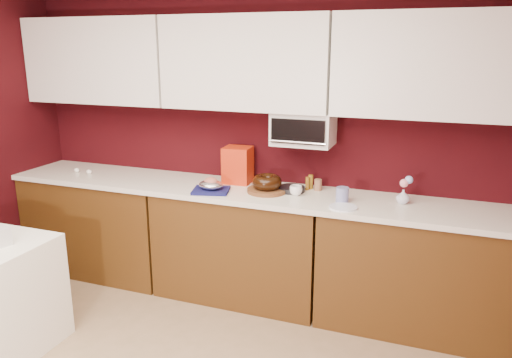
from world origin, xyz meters
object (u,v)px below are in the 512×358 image
Objects in this scene: flower_vase at (403,196)px; pandoro_box at (238,165)px; foil_ham_nest at (211,185)px; bundt_cake at (267,182)px; toaster_oven at (304,128)px; blue_jar at (342,195)px; coffee_mug at (296,189)px.

pandoro_box is at bearing 175.57° from flower_vase.
bundt_cake is at bearing 19.11° from foil_ham_nest.
toaster_oven is 0.59m from blue_jar.
toaster_oven is 0.47m from coffee_mug.
bundt_cake is (-0.23, -0.18, -0.40)m from toaster_oven.
coffee_mug is at bearing -21.59° from pandoro_box.
foil_ham_nest is (-0.63, -0.32, -0.42)m from toaster_oven.
bundt_cake is 1.20× the size of foil_ham_nest.
flower_vase is at bearing 8.82° from foil_ham_nest.
coffee_mug is 0.78× the size of flower_vase.
toaster_oven is 2.00× the size of bundt_cake.
blue_jar is 0.42m from flower_vase.
pandoro_box is (-0.54, -0.00, -0.33)m from toaster_oven.
toaster_oven is at bearing 38.09° from bundt_cake.
blue_jar is at bearing -32.06° from toaster_oven.
flower_vase is (1.30, -0.10, -0.09)m from pandoro_box.
foil_ham_nest is 0.34m from pandoro_box.
foil_ham_nest is at bearing -167.54° from coffee_mug.
bundt_cake is 2.52× the size of coffee_mug.
toaster_oven is 1.54× the size of pandoro_box.
foil_ham_nest is 0.99m from blue_jar.
pandoro_box is 1.31m from flower_vase.
flower_vase is (1.39, 0.22, 0.00)m from foil_ham_nest.
toaster_oven is 4.15× the size of blue_jar.
toaster_oven reaches higher than pandoro_box.
pandoro_box is at bearing -179.93° from toaster_oven.
toaster_oven reaches higher than bundt_cake.
foil_ham_nest is 1.65× the size of flower_vase.
flower_vase is at bearing 4.42° from bundt_cake.
foil_ham_nest is at bearing -171.18° from flower_vase.
blue_jar reaches higher than foil_ham_nest.
flower_vase reaches higher than blue_jar.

